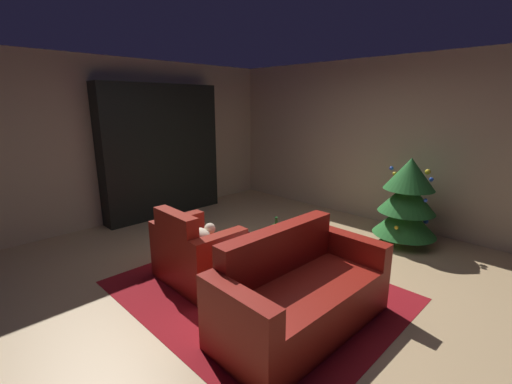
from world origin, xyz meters
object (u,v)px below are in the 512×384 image
at_px(bottle_on_table, 276,234).
at_px(decorated_tree, 407,200).
at_px(armchair_red, 196,255).
at_px(coffee_table, 274,256).
at_px(couch_red, 299,295).
at_px(bookshelf_unit, 169,153).
at_px(book_stack_on_table, 276,249).

distance_m(bottle_on_table, decorated_tree, 2.23).
bearing_deg(bottle_on_table, armchair_red, -141.44).
xyz_separation_m(armchair_red, decorated_tree, (1.21, 2.72, 0.33)).
height_order(armchair_red, coffee_table, armchair_red).
relative_size(armchair_red, decorated_tree, 0.79).
relative_size(couch_red, decorated_tree, 1.37).
xyz_separation_m(bookshelf_unit, book_stack_on_table, (3.25, -0.79, -0.57)).
xyz_separation_m(couch_red, bottle_on_table, (-0.62, 0.38, 0.30)).
bearing_deg(bookshelf_unit, armchair_red, -26.01).
height_order(bookshelf_unit, decorated_tree, bookshelf_unit).
distance_m(armchair_red, couch_red, 1.33).
bearing_deg(coffee_table, bottle_on_table, 126.44).
height_order(bookshelf_unit, armchair_red, bookshelf_unit).
relative_size(bookshelf_unit, coffee_table, 3.54).
bearing_deg(coffee_table, book_stack_on_table, -32.40).
height_order(bookshelf_unit, bottle_on_table, bookshelf_unit).
distance_m(bookshelf_unit, coffee_table, 3.35).
bearing_deg(armchair_red, couch_red, 7.63).
relative_size(bookshelf_unit, book_stack_on_table, 10.50).
distance_m(armchair_red, decorated_tree, 3.00).
relative_size(couch_red, coffee_table, 2.64).
relative_size(coffee_table, book_stack_on_table, 2.96).
bearing_deg(decorated_tree, armchair_red, -114.03).
xyz_separation_m(bookshelf_unit, decorated_tree, (3.61, 1.55, -0.46)).
xyz_separation_m(bookshelf_unit, couch_red, (3.71, -0.99, -0.79)).
xyz_separation_m(bottle_on_table, decorated_tree, (0.52, 2.17, 0.04)).
distance_m(book_stack_on_table, decorated_tree, 2.37).
bearing_deg(book_stack_on_table, couch_red, -23.86).
distance_m(bookshelf_unit, couch_red, 3.92).
xyz_separation_m(armchair_red, couch_red, (1.32, 0.18, -0.01)).
bearing_deg(couch_red, bookshelf_unit, 165.02).
bearing_deg(bottle_on_table, book_stack_on_table, -48.38).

